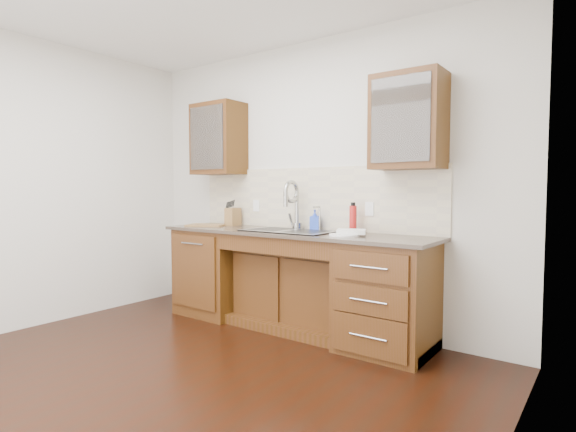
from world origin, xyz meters
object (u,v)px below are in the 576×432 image
Objects in this scene: plate at (344,235)px; cutting_board at (206,225)px; water_bottle at (353,219)px; knife_block at (233,217)px; soap_bottle at (315,220)px.

cutting_board reaches higher than plate.
water_bottle reaches higher than cutting_board.
water_bottle is at bearing 102.45° from plate.
knife_block is at bearing -179.05° from water_bottle.
plate is at bearing -77.55° from water_bottle.
knife_block is 0.29m from cutting_board.
knife_block is at bearing 47.32° from cutting_board.
cutting_board is (-1.65, 0.03, 0.00)m from plate.
knife_block reaches higher than cutting_board.
water_bottle is 1.62m from cutting_board.
plate is at bearing -16.28° from knife_block.
cutting_board is (-1.17, -0.28, -0.09)m from soap_bottle.
water_bottle reaches higher than soap_bottle.
cutting_board is (-1.60, -0.23, -0.11)m from water_bottle.
soap_bottle is 1.03× the size of knife_block.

